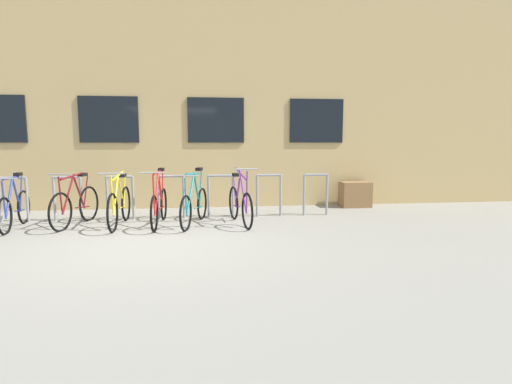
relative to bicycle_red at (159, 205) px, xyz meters
name	(u,v)px	position (x,y,z in m)	size (l,w,h in m)	color
ground_plane	(145,242)	(-0.08, -1.28, -0.38)	(42.00, 42.00, 0.00)	gray
storefront_building	(174,86)	(-0.08, 5.42, 2.91)	(28.00, 7.04, 6.57)	tan
bike_rack	(171,193)	(0.17, 0.62, 0.15)	(6.55, 0.05, 0.89)	gray
bicycle_red	(159,205)	(0.00, 0.00, 0.00)	(0.44, 1.75, 1.07)	black
bicycle_purple	(240,204)	(1.51, -0.03, 0.00)	(0.47, 1.66, 1.10)	black
bicycle_teal	(194,205)	(0.65, -0.03, 0.00)	(0.57, 1.70, 1.07)	black
bicycle_maroon	(76,205)	(-1.54, 0.15, 0.00)	(0.52, 1.62, 1.02)	black
bicycle_yellow	(120,205)	(-0.72, 0.03, 0.00)	(0.44, 1.76, 1.04)	black
bicycle_blue	(15,208)	(-2.55, 0.02, -0.01)	(0.44, 1.61, 1.00)	black
planter_box	(355,194)	(4.41, 1.57, -0.08)	(0.70, 0.44, 0.60)	olive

